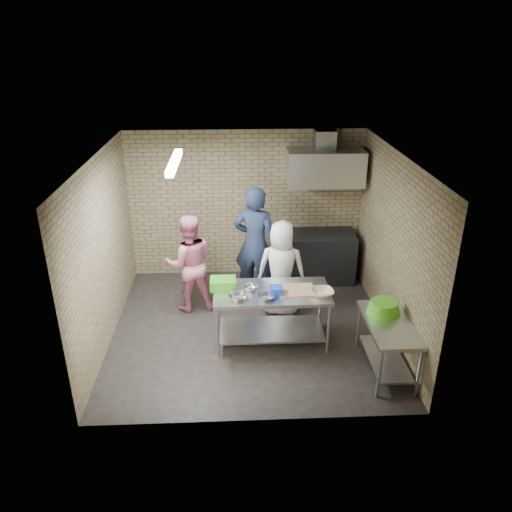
{
  "coord_description": "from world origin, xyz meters",
  "views": [
    {
      "loc": [
        -0.22,
        -6.57,
        4.26
      ],
      "look_at": [
        0.1,
        0.2,
        1.15
      ],
      "focal_mm": 34.89,
      "sensor_mm": 36.0,
      "label": 1
    }
  ],
  "objects_px": {
    "man_navy": "(255,244)",
    "woman_white": "(281,269)",
    "blue_tub": "(276,291)",
    "green_basin": "(384,307)",
    "bottle_green": "(348,169)",
    "woman_pink": "(189,263)",
    "green_crate": "(223,284)",
    "prep_table": "(271,316)",
    "stove": "(320,256)",
    "bottle_red": "(326,169)",
    "side_counter": "(387,346)"
  },
  "relations": [
    {
      "from": "man_navy",
      "to": "woman_white",
      "type": "height_order",
      "value": "man_navy"
    },
    {
      "from": "blue_tub",
      "to": "green_basin",
      "type": "distance_m",
      "value": 1.49
    },
    {
      "from": "bottle_green",
      "to": "woman_pink",
      "type": "height_order",
      "value": "bottle_green"
    },
    {
      "from": "green_crate",
      "to": "woman_pink",
      "type": "distance_m",
      "value": 1.06
    },
    {
      "from": "prep_table",
      "to": "man_navy",
      "type": "relative_size",
      "value": 0.84
    },
    {
      "from": "stove",
      "to": "bottle_red",
      "type": "xyz_separation_m",
      "value": [
        0.05,
        0.24,
        1.58
      ]
    },
    {
      "from": "prep_table",
      "to": "bottle_green",
      "type": "xyz_separation_m",
      "value": [
        1.5,
        2.21,
        1.6
      ]
    },
    {
      "from": "green_crate",
      "to": "bottle_green",
      "type": "relative_size",
      "value": 2.47
    },
    {
      "from": "bottle_green",
      "to": "woman_white",
      "type": "xyz_separation_m",
      "value": [
        -1.28,
        -1.4,
        -1.23
      ]
    },
    {
      "from": "bottle_red",
      "to": "stove",
      "type": "bearing_deg",
      "value": -101.77
    },
    {
      "from": "side_counter",
      "to": "bottle_red",
      "type": "xyz_separation_m",
      "value": [
        -0.4,
        2.99,
        1.65
      ]
    },
    {
      "from": "blue_tub",
      "to": "bottle_red",
      "type": "xyz_separation_m",
      "value": [
        1.05,
        2.31,
        1.14
      ]
    },
    {
      "from": "stove",
      "to": "blue_tub",
      "type": "height_order",
      "value": "blue_tub"
    },
    {
      "from": "stove",
      "to": "woman_pink",
      "type": "distance_m",
      "value": 2.52
    },
    {
      "from": "stove",
      "to": "prep_table",
      "type": "bearing_deg",
      "value": -117.96
    },
    {
      "from": "bottle_red",
      "to": "man_navy",
      "type": "xyz_separation_m",
      "value": [
        -1.28,
        -0.88,
        -1.03
      ]
    },
    {
      "from": "side_counter",
      "to": "woman_white",
      "type": "distance_m",
      "value": 2.08
    },
    {
      "from": "green_crate",
      "to": "man_navy",
      "type": "height_order",
      "value": "man_navy"
    },
    {
      "from": "prep_table",
      "to": "side_counter",
      "type": "xyz_separation_m",
      "value": [
        1.5,
        -0.78,
        -0.04
      ]
    },
    {
      "from": "green_crate",
      "to": "bottle_red",
      "type": "relative_size",
      "value": 2.06
    },
    {
      "from": "prep_table",
      "to": "green_crate",
      "type": "xyz_separation_m",
      "value": [
        -0.7,
        0.12,
        0.49
      ]
    },
    {
      "from": "bottle_green",
      "to": "blue_tub",
      "type": "bearing_deg",
      "value": -122.04
    },
    {
      "from": "blue_tub",
      "to": "man_navy",
      "type": "height_order",
      "value": "man_navy"
    },
    {
      "from": "side_counter",
      "to": "bottle_green",
      "type": "distance_m",
      "value": 3.41
    },
    {
      "from": "green_crate",
      "to": "bottle_red",
      "type": "xyz_separation_m",
      "value": [
        1.8,
        2.09,
        1.12
      ]
    },
    {
      "from": "man_navy",
      "to": "woman_pink",
      "type": "xyz_separation_m",
      "value": [
        -1.08,
        -0.32,
        -0.18
      ]
    },
    {
      "from": "stove",
      "to": "woman_white",
      "type": "xyz_separation_m",
      "value": [
        -0.83,
        -1.16,
        0.34
      ]
    },
    {
      "from": "side_counter",
      "to": "bottle_green",
      "type": "bearing_deg",
      "value": 90.0
    },
    {
      "from": "prep_table",
      "to": "side_counter",
      "type": "bearing_deg",
      "value": -27.45
    },
    {
      "from": "green_crate",
      "to": "woman_pink",
      "type": "height_order",
      "value": "woman_pink"
    },
    {
      "from": "green_basin",
      "to": "man_navy",
      "type": "height_order",
      "value": "man_navy"
    },
    {
      "from": "stove",
      "to": "bottle_red",
      "type": "distance_m",
      "value": 1.6
    },
    {
      "from": "side_counter",
      "to": "bottle_red",
      "type": "relative_size",
      "value": 6.67
    },
    {
      "from": "side_counter",
      "to": "man_navy",
      "type": "relative_size",
      "value": 0.6
    },
    {
      "from": "side_counter",
      "to": "prep_table",
      "type": "bearing_deg",
      "value": 152.55
    },
    {
      "from": "green_basin",
      "to": "woman_pink",
      "type": "height_order",
      "value": "woman_pink"
    },
    {
      "from": "side_counter",
      "to": "man_navy",
      "type": "xyz_separation_m",
      "value": [
        -1.68,
        2.11,
        0.62
      ]
    },
    {
      "from": "woman_white",
      "to": "prep_table",
      "type": "bearing_deg",
      "value": 83.93
    },
    {
      "from": "green_basin",
      "to": "woman_white",
      "type": "bearing_deg",
      "value": 133.27
    },
    {
      "from": "stove",
      "to": "green_crate",
      "type": "height_order",
      "value": "green_crate"
    },
    {
      "from": "woman_white",
      "to": "side_counter",
      "type": "bearing_deg",
      "value": 137.59
    },
    {
      "from": "side_counter",
      "to": "woman_white",
      "type": "relative_size",
      "value": 0.76
    },
    {
      "from": "blue_tub",
      "to": "woman_white",
      "type": "distance_m",
      "value": 0.93
    },
    {
      "from": "bottle_red",
      "to": "woman_white",
      "type": "xyz_separation_m",
      "value": [
        -0.88,
        -1.4,
        -1.24
      ]
    },
    {
      "from": "stove",
      "to": "green_basin",
      "type": "relative_size",
      "value": 2.61
    },
    {
      "from": "stove",
      "to": "bottle_red",
      "type": "bearing_deg",
      "value": 78.23
    },
    {
      "from": "prep_table",
      "to": "green_basin",
      "type": "height_order",
      "value": "green_basin"
    },
    {
      "from": "side_counter",
      "to": "green_basin",
      "type": "bearing_deg",
      "value": 94.57
    },
    {
      "from": "bottle_green",
      "to": "green_crate",
      "type": "bearing_deg",
      "value": -136.4
    },
    {
      "from": "bottle_red",
      "to": "woman_white",
      "type": "distance_m",
      "value": 2.07
    }
  ]
}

